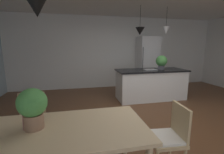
# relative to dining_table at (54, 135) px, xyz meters

# --- Properties ---
(ground_plane) EXTENTS (10.00, 8.40, 0.04)m
(ground_plane) POSITION_rel_dining_table_xyz_m (1.83, 1.22, -0.68)
(ground_plane) COLOR brown
(wall_back_kitchen) EXTENTS (10.00, 0.12, 2.70)m
(wall_back_kitchen) POSITION_rel_dining_table_xyz_m (1.83, 4.48, 0.69)
(wall_back_kitchen) COLOR silver
(wall_back_kitchen) RESTS_ON ground_plane
(dining_table) EXTENTS (1.97, 0.92, 0.73)m
(dining_table) POSITION_rel_dining_table_xyz_m (0.00, 0.00, 0.00)
(dining_table) COLOR #D1B284
(dining_table) RESTS_ON ground_plane
(chair_kitchen_end) EXTENTS (0.43, 0.43, 0.87)m
(chair_kitchen_end) POSITION_rel_dining_table_xyz_m (1.35, -0.00, -0.19)
(chair_kitchen_end) COLOR tan
(chair_kitchen_end) RESTS_ON ground_plane
(chair_far_left) EXTENTS (0.42, 0.42, 0.87)m
(chair_far_left) POSITION_rel_dining_table_xyz_m (-0.44, 0.83, -0.19)
(chair_far_left) COLOR tan
(chair_far_left) RESTS_ON ground_plane
(kitchen_island) EXTENTS (2.08, 0.85, 0.91)m
(kitchen_island) POSITION_rel_dining_table_xyz_m (2.42, 2.71, -0.20)
(kitchen_island) COLOR white
(kitchen_island) RESTS_ON ground_plane
(refrigerator) EXTENTS (0.75, 0.67, 1.96)m
(refrigerator) POSITION_rel_dining_table_xyz_m (2.93, 4.08, 0.32)
(refrigerator) COLOR silver
(refrigerator) RESTS_ON ground_plane
(pendant_over_table) EXTENTS (0.24, 0.24, 0.88)m
(pendant_over_table) POSITION_rel_dining_table_xyz_m (-0.05, -0.05, 1.27)
(pendant_over_table) COLOR black
(pendant_over_island_main) EXTENTS (0.26, 0.26, 0.80)m
(pendant_over_island_main) POSITION_rel_dining_table_xyz_m (2.02, 2.71, 1.34)
(pendant_over_island_main) COLOR black
(pendant_over_island_aux) EXTENTS (0.20, 0.20, 0.76)m
(pendant_over_island_aux) POSITION_rel_dining_table_xyz_m (2.83, 2.71, 1.38)
(pendant_over_island_aux) COLOR black
(potted_plant_on_island) EXTENTS (0.33, 0.33, 0.42)m
(potted_plant_on_island) POSITION_rel_dining_table_xyz_m (2.74, 2.71, 0.47)
(potted_plant_on_island) COLOR #4C4C51
(potted_plant_on_island) RESTS_ON kitchen_island
(potted_plant_on_table) EXTENTS (0.30, 0.30, 0.43)m
(potted_plant_on_table) POSITION_rel_dining_table_xyz_m (-0.20, 0.07, 0.31)
(potted_plant_on_table) COLOR #8C664C
(potted_plant_on_table) RESTS_ON dining_table
(vase_on_dining_table) EXTENTS (0.08, 0.08, 0.16)m
(vase_on_dining_table) POSITION_rel_dining_table_xyz_m (-0.26, 0.06, 0.14)
(vase_on_dining_table) COLOR #994C51
(vase_on_dining_table) RESTS_ON dining_table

